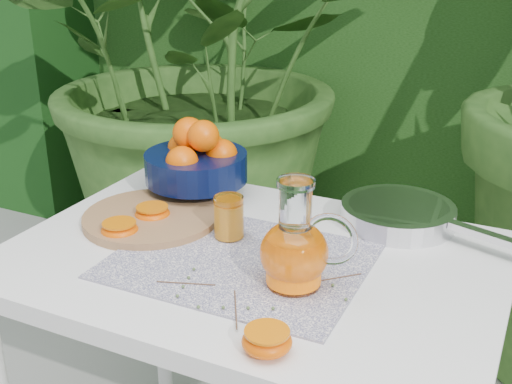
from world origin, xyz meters
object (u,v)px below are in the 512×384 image
at_px(white_table, 252,288).
at_px(juice_pitcher, 296,250).
at_px(saute_pan, 399,214).
at_px(fruit_bowl, 197,160).
at_px(cutting_board, 151,218).

xyz_separation_m(white_table, juice_pitcher, (0.13, -0.08, 0.16)).
distance_m(juice_pitcher, saute_pan, 0.38).
relative_size(juice_pitcher, saute_pan, 0.45).
bearing_deg(saute_pan, fruit_bowl, -174.88).
xyz_separation_m(juice_pitcher, saute_pan, (0.11, 0.36, -0.05)).
height_order(cutting_board, fruit_bowl, fruit_bowl).
bearing_deg(white_table, juice_pitcher, -32.42).
bearing_deg(cutting_board, white_table, -8.77).
distance_m(white_table, fruit_bowl, 0.39).
bearing_deg(cutting_board, fruit_bowl, 86.05).
xyz_separation_m(white_table, fruit_bowl, (-0.26, 0.23, 0.17)).
xyz_separation_m(fruit_bowl, saute_pan, (0.50, 0.04, -0.07)).
bearing_deg(saute_pan, white_table, -130.68).
height_order(cutting_board, juice_pitcher, juice_pitcher).
bearing_deg(fruit_bowl, juice_pitcher, -38.45).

